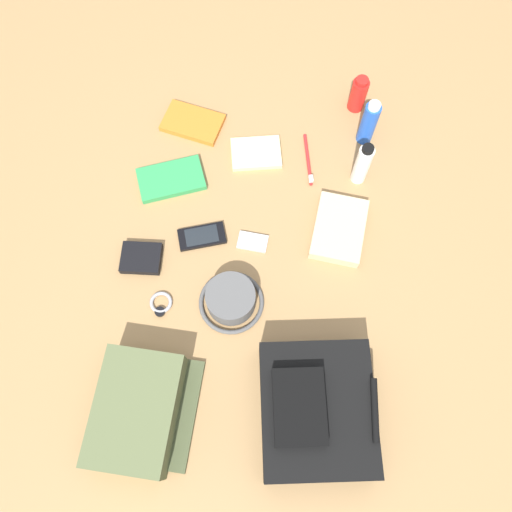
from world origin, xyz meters
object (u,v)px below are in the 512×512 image
Objects in this scene: bucket_hat at (231,300)px; wristwatch at (161,304)px; backpack at (316,410)px; sunscreen_spray at (358,94)px; wallet at (141,258)px; toiletry_pouch at (139,411)px; toothbrush at (308,162)px; folded_towel at (339,229)px; cell_phone at (202,236)px; travel_guidebook at (171,179)px; paperback_novel at (193,123)px; media_player at (252,242)px; toothpaste_tube at (362,164)px; deodorant_spray at (369,123)px; notepad at (256,153)px.

wristwatch is at bearing -86.41° from bucket_hat.
sunscreen_spray is (-0.94, 0.13, 0.01)m from backpack.
wristwatch is at bearing 28.69° from wallet.
toiletry_pouch is 1.73× the size of toothbrush.
bucket_hat is 0.37m from folded_towel.
cell_phone is 1.32× the size of wallet.
toiletry_pouch is 1.11m from sunscreen_spray.
folded_towel is at bearing 73.51° from travel_guidebook.
paperback_novel reaches higher than media_player.
wristwatch is at bearing 176.61° from toiletry_pouch.
folded_towel is at bearing 115.98° from wristwatch.
cell_phone is (0.21, -0.45, -0.07)m from toothpaste_tube.
wristwatch is 0.61m from toothbrush.
media_player and wristwatch have the same top height.
wallet is 0.56m from folded_towel.
backpack is at bearing 23.97° from paperback_novel.
wallet is at bearing -78.87° from folded_towel.
toiletry_pouch is at bearing -13.03° from cell_phone.
toiletry_pouch reaches higher than cell_phone.
toothbrush reaches higher than paperback_novel.
deodorant_spray is 1.11× the size of notepad.
deodorant_spray is at bearing 137.89° from media_player.
travel_guidebook is (0.03, -0.56, -0.07)m from toothpaste_tube.
media_player is 0.61× the size of notepad.
toothbrush is at bearing 150.81° from toiletry_pouch.
cell_phone is 0.40m from toothbrush.
travel_guidebook is (-0.65, -0.43, -0.05)m from backpack.
travel_guidebook reaches higher than cell_phone.
travel_guidebook is 1.98× the size of wallet.
backpack reaches higher than notepad.
bucket_hat is at bearing -52.65° from folded_towel.
folded_towel is at bearing 127.35° from bucket_hat.
deodorant_spray is 1.02× the size of toothpaste_tube.
deodorant_spray is (-0.54, 0.38, 0.05)m from bucket_hat.
backpack is 0.49m from wristwatch.
toothbrush is at bearing -178.73° from backpack.
backpack is at bearing 6.57° from notepad.
wristwatch is (0.59, -0.04, -0.00)m from paperback_novel.
paperback_novel is 0.39m from cell_phone.
toothpaste_tube reaches higher than toothbrush.
sunscreen_spray is 0.57m from media_player.
toothpaste_tube is at bearing 70.73° from notepad.
backpack is 2.34× the size of cell_phone.
bucket_hat is 0.19m from media_player.
backpack reaches higher than media_player.
backpack is 0.57m from cell_phone.
toothpaste_tube is at bearing 161.17° from folded_towel.
media_player is at bearing 164.63° from bucket_hat.
toothbrush is at bearing 70.86° from paperback_novel.
paperback_novel is at bearing -80.11° from sunscreen_spray.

